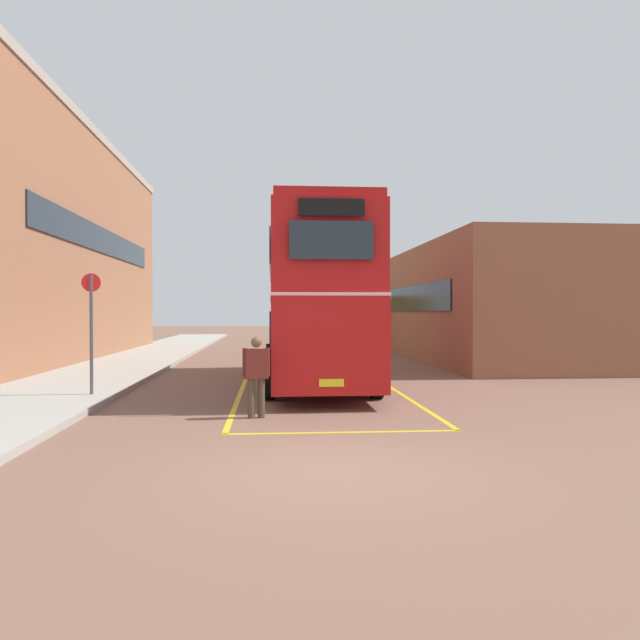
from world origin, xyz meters
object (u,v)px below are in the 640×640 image
Objects in this scene: double_decker_bus at (314,298)px; bus_stop_sign at (91,322)px; pedestrian_boarding at (256,371)px; single_deck_bus at (339,319)px.

bus_stop_sign is at bearing -151.99° from double_decker_bus.
single_deck_bus is at bearing 79.55° from pedestrian_boarding.
single_deck_bus is at bearing 68.98° from bus_stop_sign.
double_decker_bus is 6.32m from bus_stop_sign.
pedestrian_boarding is 0.56× the size of bus_stop_sign.
single_deck_bus is 24.05m from bus_stop_sign.
pedestrian_boarding is at bearing -100.45° from single_deck_bus.
bus_stop_sign is (-8.62, -22.45, 0.23)m from single_deck_bus.
double_decker_bus is 6.58× the size of pedestrian_boarding.
double_decker_bus reaches higher than single_deck_bus.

